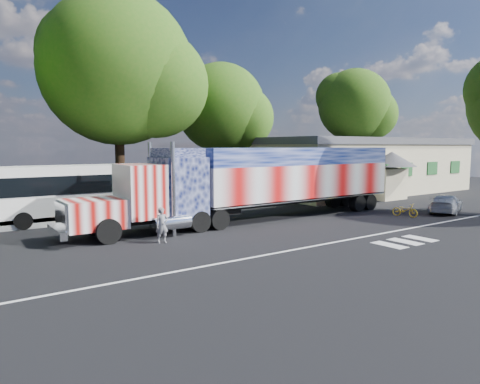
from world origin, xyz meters
TOP-DOWN VIEW (x-y plane):
  - ground at (0.00, 0.00)m, footprint 100.00×100.00m
  - lane_markings at (1.71, -3.77)m, footprint 30.00×2.67m
  - semi_truck at (2.38, 3.87)m, footprint 21.90×3.46m
  - coach_bus at (-5.94, 9.83)m, footprint 11.40×2.65m
  - hall_building at (19.92, 10.86)m, footprint 22.40×12.80m
  - parked_car at (14.04, -1.07)m, footprint 4.60×3.21m
  - woman at (-5.43, 1.50)m, footprint 0.64×0.46m
  - bicycle at (10.28, -0.52)m, footprint 0.88×1.70m
  - tree_far_ne at (26.04, 16.98)m, footprint 8.68×8.27m
  - tree_ne_a at (7.47, 16.50)m, footprint 8.38×7.98m
  - tree_n_mid at (-2.35, 15.10)m, footprint 11.75×11.19m

SIDE VIEW (x-z plane):
  - ground at x=0.00m, z-range 0.00..0.00m
  - lane_markings at x=1.71m, z-range 0.00..0.01m
  - bicycle at x=10.28m, z-range 0.00..0.85m
  - parked_car at x=14.04m, z-range 0.00..1.24m
  - woman at x=-5.43m, z-range 0.00..1.65m
  - coach_bus at x=-5.94m, z-range 0.06..3.38m
  - semi_truck at x=2.38m, z-range 0.07..4.74m
  - hall_building at x=19.92m, z-range 0.02..5.22m
  - tree_ne_a at x=7.47m, z-range 1.90..13.78m
  - tree_far_ne at x=26.04m, z-range 2.45..15.75m
  - tree_n_mid at x=-2.35m, z-range 2.20..17.91m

